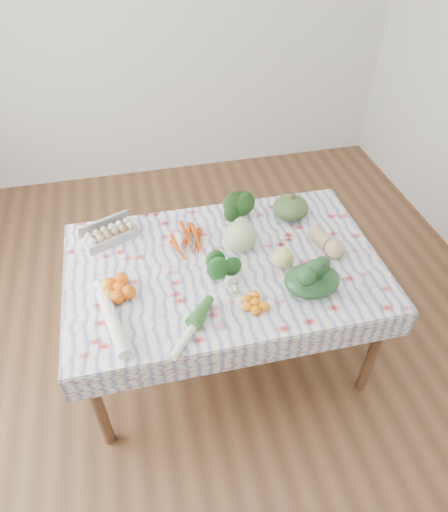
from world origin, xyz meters
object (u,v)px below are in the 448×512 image
Objects in this scene: cabbage at (241,236)px; grapefruit at (283,258)px; egg_carton at (111,235)px; dining_table at (224,275)px; butternut_squash at (328,241)px; kabocha_squash at (291,207)px.

grapefruit is at bearing -45.33° from cabbage.
grapefruit is (0.87, -0.41, 0.02)m from egg_carton.
dining_table is 14.23× the size of grapefruit.
dining_table is at bearing 163.23° from butternut_squash.
cabbage is at bearing -40.46° from egg_carton.
grapefruit is at bearing 178.49° from butternut_squash.
egg_carton is 1.19m from butternut_squash.
cabbage is 0.74× the size of butternut_squash.
butternut_squash is (0.46, -0.11, -0.03)m from cabbage.
cabbage is (0.12, 0.10, 0.17)m from dining_table.
butternut_squash is (0.58, -0.01, 0.14)m from dining_table.
egg_carton is 1.44× the size of kabocha_squash.
butternut_squash is at bearing 14.51° from grapefruit.
cabbage is at bearing 41.84° from dining_table.
dining_table is 6.79× the size of butternut_squash.
cabbage is at bearing 134.67° from grapefruit.
cabbage is at bearing 150.41° from butternut_squash.
dining_table is 7.75× the size of kabocha_squash.
butternut_squash is (0.10, -0.32, -0.01)m from kabocha_squash.
kabocha_squash is at bearing -23.30° from egg_carton.
cabbage is at bearing -149.86° from kabocha_squash.
egg_carton is (-0.57, 0.33, 0.12)m from dining_table.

